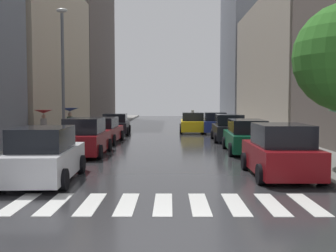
{
  "coord_description": "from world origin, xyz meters",
  "views": [
    {
      "loc": [
        0.17,
        -6.78,
        2.58
      ],
      "look_at": [
        0.04,
        19.53,
        0.9
      ],
      "focal_mm": 42.83,
      "sensor_mm": 36.0,
      "label": 1
    }
  ],
  "objects_px": {
    "parked_car_right_nearest": "(280,152)",
    "pedestrian_foreground": "(70,117)",
    "parked_car_left_nearest": "(44,156)",
    "parked_car_left_third": "(103,131)",
    "lamp_post_left": "(63,67)",
    "taxi_midroad": "(193,123)",
    "parked_car_left_second": "(86,138)",
    "parked_car_right_fourth": "(215,123)",
    "parked_car_right_second": "(246,137)",
    "parked_car_left_fourth": "(116,124)",
    "pedestrian_by_kerb": "(44,118)",
    "parked_car_right_third": "(229,129)"
  },
  "relations": [
    {
      "from": "taxi_midroad",
      "to": "pedestrian_foreground",
      "type": "xyz_separation_m",
      "value": [
        -7.79,
        -8.46,
        0.85
      ]
    },
    {
      "from": "parked_car_left_third",
      "to": "parked_car_right_fourth",
      "type": "height_order",
      "value": "parked_car_right_fourth"
    },
    {
      "from": "parked_car_left_nearest",
      "to": "lamp_post_left",
      "type": "distance_m",
      "value": 9.69
    },
    {
      "from": "lamp_post_left",
      "to": "parked_car_right_nearest",
      "type": "bearing_deg",
      "value": -40.4
    },
    {
      "from": "parked_car_right_second",
      "to": "parked_car_left_fourth",
      "type": "bearing_deg",
      "value": 38.46
    },
    {
      "from": "pedestrian_foreground",
      "to": "lamp_post_left",
      "type": "bearing_deg",
      "value": -166.09
    },
    {
      "from": "parked_car_right_second",
      "to": "parked_car_right_fourth",
      "type": "height_order",
      "value": "parked_car_right_fourth"
    },
    {
      "from": "parked_car_left_second",
      "to": "pedestrian_foreground",
      "type": "distance_m",
      "value": 5.43
    },
    {
      "from": "parked_car_left_second",
      "to": "lamp_post_left",
      "type": "relative_size",
      "value": 0.58
    },
    {
      "from": "parked_car_right_second",
      "to": "parked_car_right_fourth",
      "type": "xyz_separation_m",
      "value": [
        -0.25,
        11.91,
        0.0
      ]
    },
    {
      "from": "parked_car_left_fourth",
      "to": "parked_car_right_nearest",
      "type": "relative_size",
      "value": 1.12
    },
    {
      "from": "parked_car_left_nearest",
      "to": "parked_car_left_second",
      "type": "bearing_deg",
      "value": -2.21
    },
    {
      "from": "parked_car_left_third",
      "to": "taxi_midroad",
      "type": "height_order",
      "value": "taxi_midroad"
    },
    {
      "from": "parked_car_right_fourth",
      "to": "parked_car_right_third",
      "type": "bearing_deg",
      "value": -175.94
    },
    {
      "from": "parked_car_right_nearest",
      "to": "pedestrian_foreground",
      "type": "height_order",
      "value": "pedestrian_foreground"
    },
    {
      "from": "lamp_post_left",
      "to": "parked_car_right_second",
      "type": "bearing_deg",
      "value": -10.14
    },
    {
      "from": "parked_car_left_fourth",
      "to": "taxi_midroad",
      "type": "relative_size",
      "value": 0.98
    },
    {
      "from": "lamp_post_left",
      "to": "parked_car_left_third",
      "type": "bearing_deg",
      "value": 60.76
    },
    {
      "from": "parked_car_left_nearest",
      "to": "pedestrian_by_kerb",
      "type": "xyz_separation_m",
      "value": [
        -3.37,
        10.64,
        0.73
      ]
    },
    {
      "from": "parked_car_left_nearest",
      "to": "parked_car_right_third",
      "type": "xyz_separation_m",
      "value": [
        7.74,
        12.85,
        -0.02
      ]
    },
    {
      "from": "parked_car_right_third",
      "to": "taxi_midroad",
      "type": "xyz_separation_m",
      "value": [
        -1.92,
        6.82,
        -0.03
      ]
    },
    {
      "from": "parked_car_left_nearest",
      "to": "pedestrian_by_kerb",
      "type": "height_order",
      "value": "pedestrian_by_kerb"
    },
    {
      "from": "parked_car_right_nearest",
      "to": "parked_car_right_second",
      "type": "xyz_separation_m",
      "value": [
        0.05,
        6.34,
        -0.06
      ]
    },
    {
      "from": "parked_car_left_second",
      "to": "parked_car_left_nearest",
      "type": "bearing_deg",
      "value": 179.78
    },
    {
      "from": "parked_car_left_second",
      "to": "lamp_post_left",
      "type": "bearing_deg",
      "value": 32.98
    },
    {
      "from": "parked_car_left_fourth",
      "to": "pedestrian_foreground",
      "type": "distance_m",
      "value": 6.97
    },
    {
      "from": "parked_car_left_nearest",
      "to": "parked_car_right_fourth",
      "type": "relative_size",
      "value": 1.01
    },
    {
      "from": "parked_car_left_third",
      "to": "lamp_post_left",
      "type": "distance_m",
      "value": 4.88
    },
    {
      "from": "parked_car_right_third",
      "to": "taxi_midroad",
      "type": "relative_size",
      "value": 0.91
    },
    {
      "from": "parked_car_left_third",
      "to": "parked_car_left_fourth",
      "type": "relative_size",
      "value": 1.04
    },
    {
      "from": "parked_car_right_nearest",
      "to": "pedestrian_foreground",
      "type": "bearing_deg",
      "value": 43.35
    },
    {
      "from": "parked_car_left_fourth",
      "to": "parked_car_right_nearest",
      "type": "xyz_separation_m",
      "value": [
        7.88,
        -17.05,
        0.08
      ]
    },
    {
      "from": "parked_car_right_nearest",
      "to": "parked_car_right_third",
      "type": "distance_m",
      "value": 12.02
    },
    {
      "from": "parked_car_right_nearest",
      "to": "pedestrian_by_kerb",
      "type": "distance_m",
      "value": 14.83
    },
    {
      "from": "parked_car_right_second",
      "to": "taxi_midroad",
      "type": "xyz_separation_m",
      "value": [
        -1.96,
        12.5,
        -0.01
      ]
    },
    {
      "from": "parked_car_right_fourth",
      "to": "taxi_midroad",
      "type": "height_order",
      "value": "taxi_midroad"
    },
    {
      "from": "parked_car_left_nearest",
      "to": "lamp_post_left",
      "type": "relative_size",
      "value": 0.59
    },
    {
      "from": "pedestrian_foreground",
      "to": "lamp_post_left",
      "type": "distance_m",
      "value": 3.6
    },
    {
      "from": "pedestrian_by_kerb",
      "to": "lamp_post_left",
      "type": "height_order",
      "value": "lamp_post_left"
    },
    {
      "from": "parked_car_right_nearest",
      "to": "parked_car_left_fourth",
      "type": "bearing_deg",
      "value": 25.1
    },
    {
      "from": "parked_car_left_nearest",
      "to": "parked_car_right_fourth",
      "type": "distance_m",
      "value": 20.51
    },
    {
      "from": "parked_car_left_fourth",
      "to": "pedestrian_foreground",
      "type": "bearing_deg",
      "value": 162.07
    },
    {
      "from": "parked_car_left_nearest",
      "to": "parked_car_left_third",
      "type": "relative_size",
      "value": 0.92
    },
    {
      "from": "parked_car_left_nearest",
      "to": "pedestrian_foreground",
      "type": "height_order",
      "value": "pedestrian_foreground"
    },
    {
      "from": "parked_car_left_second",
      "to": "taxi_midroad",
      "type": "xyz_separation_m",
      "value": [
        5.81,
        13.45,
        -0.05
      ]
    },
    {
      "from": "lamp_post_left",
      "to": "taxi_midroad",
      "type": "bearing_deg",
      "value": 55.1
    },
    {
      "from": "parked_car_right_nearest",
      "to": "parked_car_right_third",
      "type": "xyz_separation_m",
      "value": [
        0.01,
        12.02,
        -0.04
      ]
    },
    {
      "from": "parked_car_right_third",
      "to": "pedestrian_foreground",
      "type": "relative_size",
      "value": 2.09
    },
    {
      "from": "parked_car_left_second",
      "to": "parked_car_left_third",
      "type": "distance_m",
      "value": 5.51
    },
    {
      "from": "parked_car_left_nearest",
      "to": "pedestrian_foreground",
      "type": "xyz_separation_m",
      "value": [
        -1.97,
        11.21,
        0.8
      ]
    }
  ]
}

